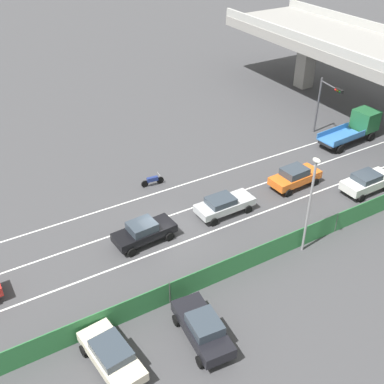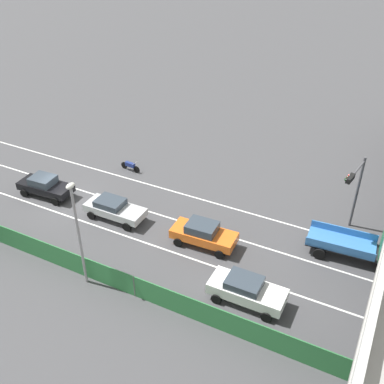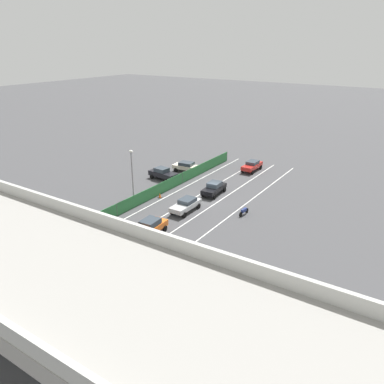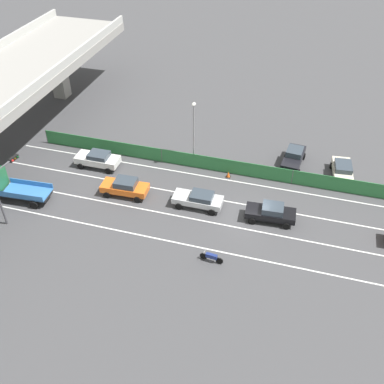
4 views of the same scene
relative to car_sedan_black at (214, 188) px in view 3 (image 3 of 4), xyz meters
The scene contains 18 objects.
ground_plane 1.71m from the car_sedan_black, 96.07° to the left, with size 300.00×300.00×0.00m, color #424244.
lane_line_left_edge 7.46m from the car_sedan_black, 132.48° to the left, with size 0.14×44.02×0.01m, color silver.
lane_line_mid_left 5.81m from the car_sedan_black, 107.96° to the left, with size 0.14×44.02×0.01m, color silver.
lane_line_mid_right 5.73m from the car_sedan_black, 75.02° to the left, with size 0.14×44.02×0.01m, color silver.
lane_line_right_edge 7.26m from the car_sedan_black, 49.33° to the left, with size 0.14×44.02×0.01m, color silver.
green_fence 8.05m from the car_sedan_black, 42.78° to the left, with size 0.10×40.12×1.57m.
car_sedan_black is the anchor object (origin of this frame).
car_taxi_orange 13.63m from the car_sedan_black, 90.84° to the left, with size 2.15×4.46×1.70m.
car_sedan_red 11.85m from the car_sedan_black, 89.96° to the right, with size 1.93×4.49×1.54m.
car_sedan_silver 6.56m from the car_sedan_black, 89.63° to the left, with size 1.99×4.52×1.50m.
car_hatchback_white 18.39m from the car_sedan_black, 79.66° to the left, with size 2.05×4.46×1.64m.
flatbed_truck_blue 24.61m from the car_sedan_black, 98.43° to the left, with size 2.68×6.52×2.74m.
motorcycle 7.27m from the car_sedan_black, 148.76° to the left, with size 0.60×1.95×0.93m.
parked_sedan_cream 10.10m from the car_sedan_black, 35.18° to the right, with size 4.51×2.36×1.54m.
parked_sedan_dark 9.24m from the car_sedan_black, ahead, with size 4.61×2.31×1.73m.
traffic_light 22.84m from the car_sedan_black, 104.97° to the left, with size 3.21×0.79×5.55m.
street_lamp 11.32m from the car_sedan_black, 54.72° to the left, with size 0.60×0.36×7.08m.
traffic_cone 7.20m from the car_sedan_black, 43.46° to the left, with size 0.47×0.47×0.68m.
Camera 3 is at (-23.14, 39.46, 18.75)m, focal length 35.67 mm.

